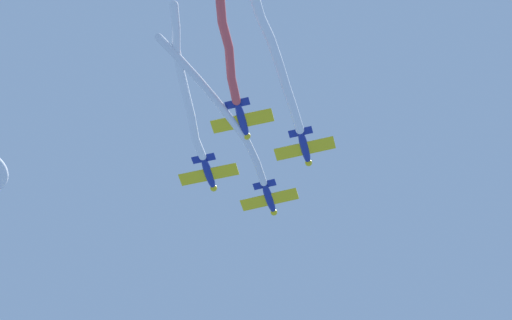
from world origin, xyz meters
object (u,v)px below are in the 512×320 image
Objects in this scene: airplane_right_wing at (305,148)px; airplane_slot at (242,120)px; airplane_lead at (269,199)px; airplane_left_wing at (209,173)px.

airplane_right_wing reaches higher than airplane_slot.
airplane_lead is at bearing 43.92° from airplane_right_wing.
airplane_lead is at bearing -47.04° from airplane_left_wing.
airplane_left_wing is 7.92m from airplane_slot.
airplane_right_wing is at bearing -92.02° from airplane_left_wing.
airplane_lead reaches higher than airplane_left_wing.
airplane_left_wing is (-5.22, 5.96, -0.40)m from airplane_lead.
airplane_right_wing is at bearing -134.84° from airplane_lead.
airplane_left_wing is 1.00× the size of airplane_right_wing.
airplane_lead is 7.93m from airplane_left_wing.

